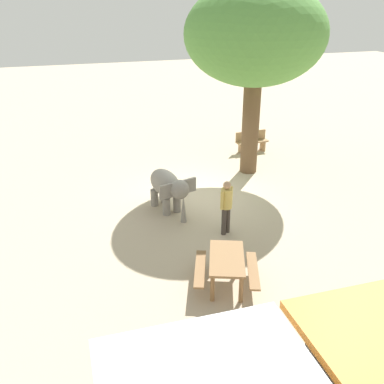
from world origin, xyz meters
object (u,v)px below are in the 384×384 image
object	(u,v)px
wooden_bench	(252,141)
person_handler	(226,204)
picnic_table_near	(227,264)
shade_tree_main	(256,36)
elephant	(168,187)

from	to	relation	value
wooden_bench	person_handler	bearing A→B (deg)	56.21
picnic_table_near	wooden_bench	bearing A→B (deg)	-7.21
person_handler	wooden_bench	bearing A→B (deg)	-61.91
person_handler	wooden_bench	distance (m)	7.18
wooden_bench	picnic_table_near	size ratio (longest dim) A/B	0.75
person_handler	shade_tree_main	world-z (taller)	shade_tree_main
shade_tree_main	elephant	bearing A→B (deg)	32.23
shade_tree_main	wooden_bench	size ratio (longest dim) A/B	4.74
elephant	shade_tree_main	distance (m)	6.03
elephant	person_handler	bearing A→B (deg)	16.87
shade_tree_main	picnic_table_near	size ratio (longest dim) A/B	3.53
person_handler	elephant	bearing A→B (deg)	1.35
elephant	wooden_bench	bearing A→B (deg)	115.87
picnic_table_near	person_handler	bearing A→B (deg)	-0.33
shade_tree_main	wooden_bench	xyz separation A→B (m)	(-1.02, -2.06, -4.48)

